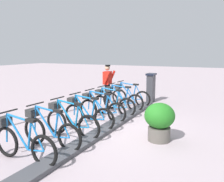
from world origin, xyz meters
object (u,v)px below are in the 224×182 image
(bike_docked_5, at_px, (70,121))
(bike_docked_7, at_px, (22,141))
(bike_docked_6, at_px, (49,130))
(worker_near_rack, at_px, (108,82))
(bike_docked_2, at_px, (111,103))
(bike_docked_3, at_px, (100,108))
(bike_docked_1, at_px, (121,99))
(bike_docked_4, at_px, (86,114))
(bike_docked_0, at_px, (129,96))
(payment_kiosk, at_px, (151,87))
(planter_bush, at_px, (159,120))

(bike_docked_5, bearing_deg, bike_docked_7, 90.00)
(bike_docked_6, bearing_deg, worker_near_rack, -78.09)
(bike_docked_2, relative_size, bike_docked_6, 1.00)
(bike_docked_3, bearing_deg, bike_docked_1, -90.00)
(bike_docked_2, height_order, bike_docked_4, same)
(bike_docked_0, xyz_separation_m, bike_docked_6, (0.00, 4.92, 0.00))
(payment_kiosk, bearing_deg, bike_docked_4, 82.63)
(bike_docked_5, bearing_deg, bike_docked_2, -90.00)
(payment_kiosk, height_order, bike_docked_7, payment_kiosk)
(bike_docked_2, bearing_deg, worker_near_rack, -59.00)
(worker_near_rack, bearing_deg, bike_docked_5, 104.13)
(bike_docked_1, relative_size, bike_docked_6, 1.00)
(worker_near_rack, xyz_separation_m, planter_bush, (-3.26, 3.49, -0.37))
(bike_docked_2, relative_size, bike_docked_5, 1.00)
(bike_docked_7, bearing_deg, planter_bush, -132.60)
(bike_docked_6, bearing_deg, bike_docked_7, 90.00)
(bike_docked_6, relative_size, bike_docked_7, 1.00)
(bike_docked_2, bearing_deg, bike_docked_0, -90.00)
(payment_kiosk, height_order, bike_docked_0, payment_kiosk)
(payment_kiosk, relative_size, bike_docked_7, 0.74)
(bike_docked_4, xyz_separation_m, bike_docked_6, (0.00, 1.64, 0.00))
(worker_near_rack, bearing_deg, payment_kiosk, -148.38)
(bike_docked_3, height_order, bike_docked_6, same)
(bike_docked_1, height_order, bike_docked_6, same)
(planter_bush, bearing_deg, bike_docked_7, 47.40)
(bike_docked_0, xyz_separation_m, planter_bush, (-2.20, 3.35, 0.11))
(bike_docked_3, bearing_deg, bike_docked_5, 90.00)
(planter_bush, bearing_deg, bike_docked_4, -1.89)
(payment_kiosk, distance_m, bike_docked_1, 2.06)
(bike_docked_4, distance_m, worker_near_rack, 3.61)
(bike_docked_0, distance_m, worker_near_rack, 1.18)
(bike_docked_5, distance_m, bike_docked_6, 0.82)
(bike_docked_0, distance_m, bike_docked_4, 3.28)
(bike_docked_3, bearing_deg, bike_docked_0, -90.00)
(bike_docked_1, bearing_deg, bike_docked_7, 90.00)
(bike_docked_4, distance_m, planter_bush, 2.20)
(bike_docked_1, distance_m, bike_docked_2, 0.82)
(bike_docked_1, height_order, worker_near_rack, worker_near_rack)
(bike_docked_5, distance_m, planter_bush, 2.32)
(bike_docked_4, bearing_deg, worker_near_rack, -72.66)
(payment_kiosk, relative_size, bike_docked_5, 0.74)
(bike_docked_1, xyz_separation_m, planter_bush, (-2.20, 2.53, 0.11))
(bike_docked_7, height_order, planter_bush, bike_docked_7)
(bike_docked_2, bearing_deg, planter_bush, 142.05)
(bike_docked_1, height_order, bike_docked_7, same)
(bike_docked_4, relative_size, worker_near_rack, 1.04)
(bike_docked_3, bearing_deg, bike_docked_4, 90.00)
(bike_docked_2, distance_m, bike_docked_4, 1.64)
(bike_docked_0, relative_size, bike_docked_3, 1.00)
(bike_docked_0, bearing_deg, bike_docked_2, 90.00)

